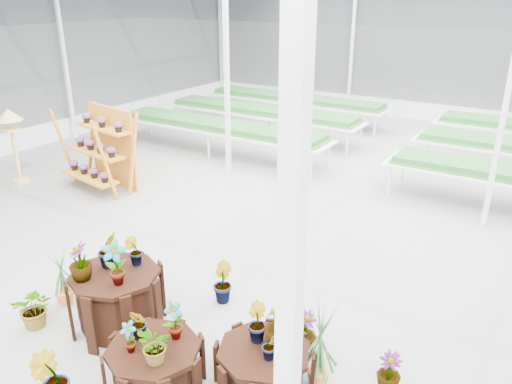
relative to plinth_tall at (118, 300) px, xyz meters
The scene contains 10 objects.
ground_plane 2.09m from the plinth_tall, 72.52° to the left, with size 24.00×24.00×0.00m, color gray.
greenhouse_shell 2.76m from the plinth_tall, 72.52° to the left, with size 18.00×24.00×4.50m, color white, non-canonical shape.
steel_frame 2.76m from the plinth_tall, 72.52° to the left, with size 18.00×24.00×4.50m, color silver, non-canonical shape.
nursery_benches 9.18m from the plinth_tall, 86.15° to the left, with size 16.00×7.00×0.84m, color silver, non-canonical shape.
plinth_tall is the anchor object (origin of this frame).
plinth_mid 1.35m from the plinth_tall, 26.57° to the right, with size 1.09×1.09×0.58m, color black.
plinth_low 2.21m from the plinth_tall, ahead, with size 1.10×1.10×0.50m, color black.
shelf_rack 5.36m from the plinth_tall, 140.56° to the left, with size 1.73×0.91×1.83m, color #BA711D, non-canonical shape.
bird_table 6.60m from the plinth_tall, 156.49° to the left, with size 0.42×0.42×1.76m, color tan, non-canonical shape.
nursery_plants 0.89m from the plinth_tall, ahead, with size 4.90×3.29×1.41m.
Camera 1 is at (3.89, -5.71, 4.20)m, focal length 35.00 mm.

